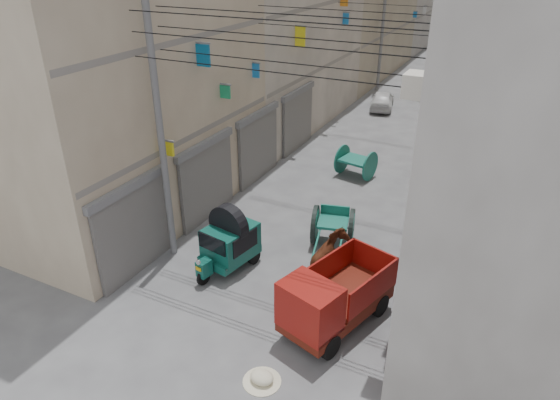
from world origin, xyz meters
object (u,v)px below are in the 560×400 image
Objects in this scene: distant_car_white at (382,100)px; distant_car_grey at (476,74)px; auto_rickshaw at (229,240)px; distant_car_green at (470,51)px; mini_truck at (329,304)px; horse at (328,261)px; tonga_cart at (333,226)px; second_cart at (356,162)px; feed_sack at (262,377)px.

distant_car_white is 0.76× the size of distant_car_grey.
auto_rickshaw is 0.56× the size of distant_car_grey.
distant_car_white is 17.87m from distant_car_green.
mini_truck is 2.04m from horse.
tonga_cart is 0.95× the size of distant_car_white.
auto_rickshaw reaches higher than horse.
auto_rickshaw is at bearing -88.02° from second_cart.
tonga_cart reaches higher than second_cart.
mini_truck is 9.63m from second_cart.
mini_truck is 36.95m from distant_car_green.
distant_car_green is at bearing -109.73° from distant_car_white.
second_cart is 27.62m from distant_car_green.
second_cart is 0.43× the size of distant_car_green.
second_cart is at bearing 98.80° from feed_sack.
feed_sack is 21.72m from distant_car_white.
feed_sack is at bearing 87.55° from distant_car_white.
tonga_cart is 0.73× the size of distant_car_grey.
feed_sack is 4.15m from horse.
auto_rickshaw is at bearing 96.18° from distant_car_green.
horse is at bearing 21.02° from auto_rickshaw.
auto_rickshaw reaches higher than second_cart.
mini_truck is at bearing 107.86° from horse.
horse reaches higher than tonga_cart.
tonga_cart reaches higher than distant_car_white.
tonga_cart is at bearing 99.91° from distant_car_green.
horse is (-0.76, 1.89, -0.12)m from mini_truck.
feed_sack is at bearing -97.98° from tonga_cart.
distant_car_grey reaches higher than tonga_cart.
second_cart is 0.51× the size of distant_car_white.
feed_sack is at bearing -70.46° from second_cart.
auto_rickshaw reaches higher than distant_car_green.
mini_truck reaches higher than auto_rickshaw.
feed_sack is (3.01, -3.55, -0.79)m from auto_rickshaw.
distant_car_white is (-2.82, 15.28, -0.13)m from tonga_cart.
distant_car_grey is (0.66, 26.08, -0.06)m from horse.
distant_car_white is (-1.75, 9.91, -0.13)m from second_cart.
auto_rickshaw is 0.67× the size of mini_truck.
auto_rickshaw is 4.72m from feed_sack.
second_cart is at bearing -81.25° from horse.
distant_car_green is (-1.76, 36.91, -0.31)m from mini_truck.
distant_car_green is at bearing -92.56° from horse.
distant_car_white is 0.83× the size of distant_car_green.
feed_sack is 0.14× the size of distant_car_green.
second_cart is at bearing 97.82° from distant_car_green.
second_cart is at bearing 86.58° from tonga_cart.
auto_rickshaw is 4.23× the size of feed_sack.
tonga_cart reaches higher than feed_sack.
horse is (2.93, 0.56, -0.19)m from auto_rickshaw.
mini_truck is at bearing 90.56° from distant_car_white.
auto_rickshaw is 0.61× the size of distant_car_green.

